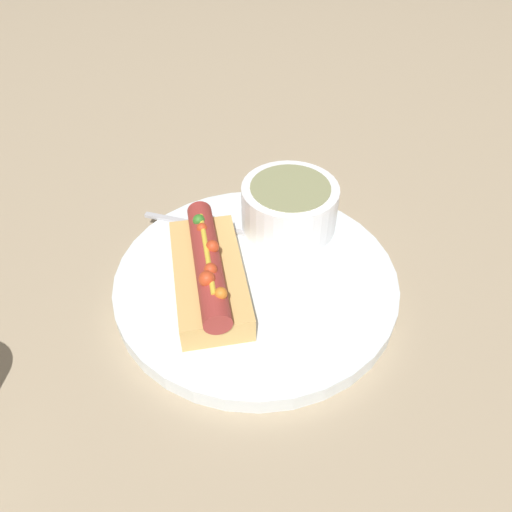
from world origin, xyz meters
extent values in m
plane|color=tan|center=(0.00, 0.00, 0.00)|extent=(4.00, 4.00, 0.00)
cylinder|color=white|center=(0.00, 0.00, 0.01)|extent=(0.29, 0.29, 0.02)
cube|color=#DBAD60|center=(-0.01, -0.05, 0.03)|extent=(0.16, 0.12, 0.03)
cylinder|color=#9E332D|center=(-0.01, -0.05, 0.05)|extent=(0.15, 0.09, 0.03)
sphere|color=orange|center=(0.04, -0.06, 0.07)|extent=(0.01, 0.01, 0.01)
sphere|color=#C63F1E|center=(-0.05, -0.03, 0.07)|extent=(0.01, 0.01, 0.01)
sphere|color=#C63F1E|center=(-0.02, -0.04, 0.07)|extent=(0.01, 0.01, 0.01)
sphere|color=#387A28|center=(-0.06, -0.03, 0.07)|extent=(0.01, 0.01, 0.01)
sphere|color=#C63F1E|center=(0.01, -0.06, 0.07)|extent=(0.01, 0.01, 0.01)
sphere|color=#C63F1E|center=(0.02, -0.07, 0.07)|extent=(0.02, 0.02, 0.02)
cylinder|color=gold|center=(-0.01, -0.05, 0.07)|extent=(0.10, 0.05, 0.01)
cylinder|color=white|center=(-0.04, 0.08, 0.04)|extent=(0.11, 0.11, 0.05)
cylinder|color=#8C8E60|center=(-0.04, 0.08, 0.07)|extent=(0.09, 0.09, 0.01)
cube|color=#B7B7BC|center=(-0.11, -0.01, 0.02)|extent=(0.10, 0.08, 0.00)
ellipsoid|color=#B7B7BC|center=(-0.04, 0.04, 0.02)|extent=(0.05, 0.05, 0.01)
camera|label=1|loc=(0.29, -0.20, 0.39)|focal=35.00mm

